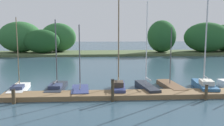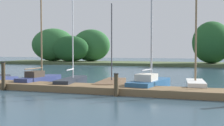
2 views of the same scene
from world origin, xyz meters
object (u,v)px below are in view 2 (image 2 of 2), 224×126
Objects in this scene: mooring_piling_1 at (3,76)px; sailboat_6 at (150,82)px; sailboat_5 at (111,83)px; sailboat_4 at (72,81)px; sailboat_7 at (195,82)px; mooring_piling_2 at (116,85)px; sailboat_3 at (40,78)px.

sailboat_6 is at bearing 20.10° from mooring_piling_1.
sailboat_4 is at bearing 105.09° from sailboat_5.
mooring_piling_2 is (-3.56, -3.30, 0.08)m from sailboat_7.
mooring_piling_2 is at bearing -0.40° from mooring_piling_1.
sailboat_7 is 5.19× the size of mooring_piling_1.
sailboat_7 is at bearing -100.22° from sailboat_5.
sailboat_7 reaches higher than mooring_piling_2.
sailboat_6 reaches higher than sailboat_4.
sailboat_6 is 0.97× the size of sailboat_7.
mooring_piling_2 is (6.69, -0.05, -0.23)m from mooring_piling_1.
sailboat_5 is 5.10m from sailboat_7.
sailboat_3 is at bearing 95.72° from sailboat_5.
sailboat_7 is at bearing -82.92° from sailboat_3.
sailboat_4 is 6.34× the size of mooring_piling_2.
sailboat_6 is (2.62, -0.79, 0.21)m from sailboat_5.
sailboat_6 is at bearing -85.02° from sailboat_3.
sailboat_5 reaches higher than mooring_piling_2.
sailboat_4 is 2.42m from sailboat_5.
sailboat_5 is 4.57× the size of mooring_piling_2.
sailboat_6 is 8.30m from mooring_piling_1.
mooring_piling_1 is (-0.65, -2.71, 0.37)m from sailboat_3.
sailboat_5 is 2.74m from sailboat_6.
sailboat_6 reaches higher than mooring_piling_2.
sailboat_3 is 2.81m from mooring_piling_1.
sailboat_3 is 1.42× the size of sailboat_5.
sailboat_6 is 5.04× the size of mooring_piling_1.
sailboat_3 is at bearing 86.84° from sailboat_7.
sailboat_4 is 4.50× the size of mooring_piling_1.
sailboat_3 reaches higher than mooring_piling_1.
sailboat_7 is (2.46, 0.40, 0.05)m from sailboat_6.
sailboat_4 reaches higher than mooring_piling_1.
sailboat_6 is at bearing 92.87° from sailboat_7.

